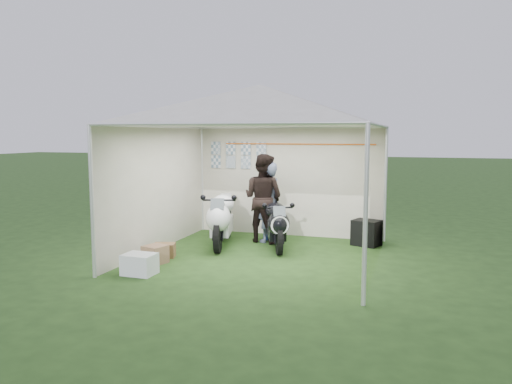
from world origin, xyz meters
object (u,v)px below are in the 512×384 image
Objects in this scene: canopy_tent at (261,110)px; equipment_box at (366,233)px; crate_1 at (155,254)px; crate_0 at (140,264)px; crate_3 at (164,250)px; person_dark_jacket at (263,198)px; motorcycle_white at (222,217)px; motorcycle_black at (276,223)px; person_blue_jacket at (269,202)px; crate_2 at (152,253)px; paddock_stand at (272,233)px.

canopy_tent is 3.23m from equipment_box.
crate_1 is (-1.55, -1.00, -2.42)m from canopy_tent.
crate_0 is 1.09m from crate_3.
person_dark_jacket reaches higher than crate_1.
crate_3 is (-0.62, -1.16, -0.44)m from motorcycle_white.
crate_0 is at bearing -144.65° from motorcycle_black.
canopy_tent reaches higher than crate_3.
motorcycle_white is 4.16× the size of crate_0.
crate_0 is at bearing -81.17° from crate_1.
person_dark_jacket is 2.31m from crate_3.
person_blue_jacket is 3.21× the size of equipment_box.
motorcycle_white is at bearing -161.54° from equipment_box.
motorcycle_black is 3.43× the size of equipment_box.
crate_0 reaches higher than crate_2.
crate_1 is at bearing 75.52° from person_dark_jacket.
canopy_tent is 3.27m from crate_0.
person_blue_jacket is (-0.00, -0.25, 0.67)m from paddock_stand.
person_blue_jacket reaches higher than motorcycle_white.
crate_3 is (-1.60, -0.59, -2.45)m from canopy_tent.
person_blue_jacket is at bearing 58.77° from crate_1.
person_dark_jacket is 2.13m from equipment_box.
crate_1 reaches higher than crate_2.
crate_1 is at bearing -155.75° from motorcycle_black.
person_dark_jacket reaches higher than crate_2.
person_blue_jacket is (0.76, 0.63, 0.24)m from motorcycle_white.
motorcycle_black reaches higher than crate_0.
crate_3 reaches higher than crate_2.
person_dark_jacket is at bearing 27.94° from motorcycle_white.
canopy_tent is at bearing 32.99° from crate_1.
motorcycle_black is at bearing -154.13° from equipment_box.
motorcycle_black is at bearing 37.02° from crate_3.
paddock_stand is 0.68× the size of equipment_box.
motorcycle_white is at bearing -22.62° from person_blue_jacket.
paddock_stand reaches higher than crate_2.
equipment_box is at bearing 31.91° from crate_3.
crate_3 is at bearing -9.90° from person_blue_jacket.
person_dark_jacket is at bearing -172.00° from equipment_box.
motorcycle_black is at bearing 144.31° from person_dark_jacket.
crate_2 is (-1.43, -1.93, -0.78)m from person_dark_jacket.
crate_1 is (-1.23, -2.18, -0.73)m from person_dark_jacket.
motorcycle_black is 2.37m from crate_1.
motorcycle_white is 1.17× the size of motorcycle_black.
person_blue_jacket is 2.65m from crate_1.
crate_2 is (-0.78, -1.32, -0.46)m from motorcycle_white.
motorcycle_black is 6.09× the size of crate_2.
motorcycle_white is 1.01m from person_blue_jacket.
crate_3 is at bearing 69.04° from person_dark_jacket.
crate_0 is at bearing -71.46° from crate_2.
paddock_stand is at bearing 54.98° from crate_2.
paddock_stand is (0.76, 0.87, -0.43)m from motorcycle_white.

